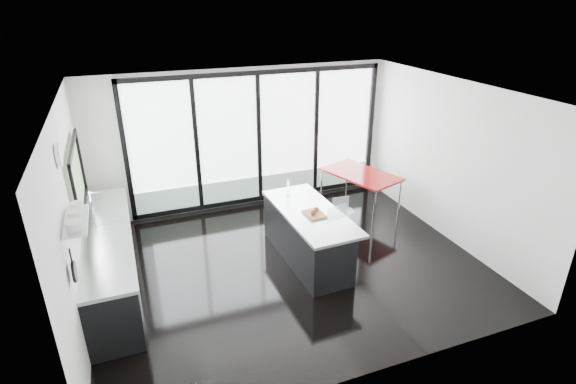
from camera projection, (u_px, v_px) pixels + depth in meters
name	position (u px, v px, depth m)	size (l,w,h in m)	color
floor	(289.00, 264.00, 7.36)	(6.00, 5.00, 0.00)	black
ceiling	(289.00, 93.00, 6.22)	(6.00, 5.00, 0.00)	white
wall_back	(257.00, 145.00, 9.04)	(6.00, 0.09, 2.80)	silver
wall_front	(376.00, 274.00, 4.66)	(6.00, 0.00, 2.80)	silver
wall_left	(74.00, 198.00, 5.98)	(0.26, 5.00, 2.80)	silver
wall_right	(450.00, 161.00, 7.78)	(0.00, 5.00, 2.80)	silver
counter_cabinets	(111.00, 259.00, 6.64)	(0.69, 3.24, 1.36)	black
island	(306.00, 235.00, 7.35)	(0.96, 2.14, 1.12)	black
bar_stool_near	(342.00, 243.00, 7.23)	(0.47, 0.47, 0.75)	silver
bar_stool_far	(343.00, 227.00, 7.84)	(0.40, 0.40, 0.64)	silver
red_table	(359.00, 192.00, 9.02)	(0.86, 1.51, 0.81)	maroon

